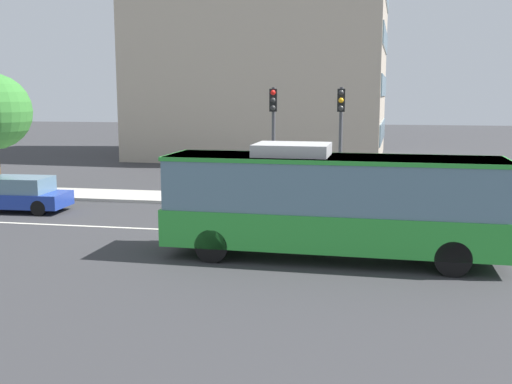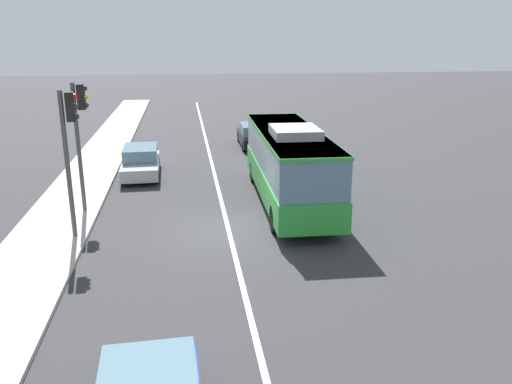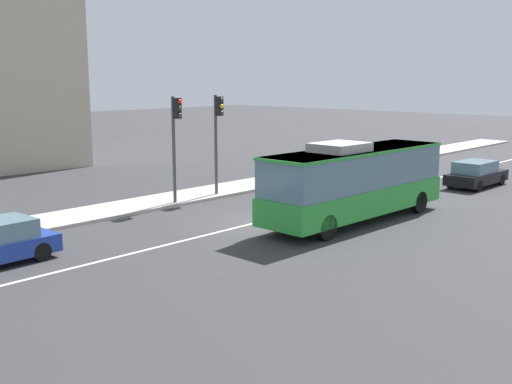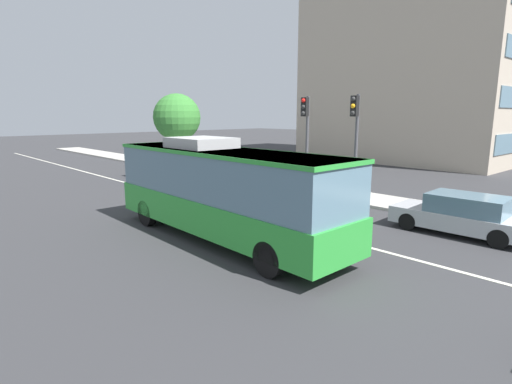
# 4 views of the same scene
# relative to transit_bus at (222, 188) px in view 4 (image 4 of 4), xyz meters

# --- Properties ---
(ground_plane) EXTENTS (160.00, 160.00, 0.00)m
(ground_plane) POSITION_rel_transit_bus_xyz_m (-2.84, 2.85, -1.81)
(ground_plane) COLOR #333335
(sidewalk_kerb) EXTENTS (80.00, 2.78, 0.14)m
(sidewalk_kerb) POSITION_rel_transit_bus_xyz_m (-2.84, 9.25, -1.74)
(sidewalk_kerb) COLOR #B2ADA3
(sidewalk_kerb) RESTS_ON ground_plane
(lane_centre_line) EXTENTS (76.00, 0.16, 0.01)m
(lane_centre_line) POSITION_rel_transit_bus_xyz_m (-2.84, 2.85, -1.80)
(lane_centre_line) COLOR silver
(lane_centre_line) RESTS_ON ground_plane
(transit_bus) EXTENTS (10.05, 2.72, 3.46)m
(transit_bus) POSITION_rel_transit_bus_xyz_m (0.00, 0.00, 0.00)
(transit_bus) COLOR green
(transit_bus) RESTS_ON ground_plane
(sedan_silver) EXTENTS (4.54, 1.90, 1.46)m
(sedan_silver) POSITION_rel_transit_bus_xyz_m (5.48, 6.57, -1.09)
(sedan_silver) COLOR #B7BABF
(sedan_silver) RESTS_ON ground_plane
(sedan_blue) EXTENTS (4.57, 1.99, 1.46)m
(sedan_blue) POSITION_rel_transit_bus_xyz_m (-13.55, 5.09, -1.09)
(sedan_blue) COLOR #1E3899
(sedan_blue) RESTS_ON ground_plane
(traffic_light_near_corner) EXTENTS (0.35, 0.62, 5.20)m
(traffic_light_near_corner) POSITION_rel_transit_bus_xyz_m (-3.04, 8.12, 1.75)
(traffic_light_near_corner) COLOR #47474C
(traffic_light_near_corner) RESTS_ON ground_plane
(traffic_light_mid_block) EXTENTS (0.32, 0.62, 5.20)m
(traffic_light_mid_block) POSITION_rel_transit_bus_xyz_m (-0.16, 8.28, 1.75)
(traffic_light_mid_block) COLOR #47474C
(traffic_light_mid_block) RESTS_ON ground_plane
(street_tree_kerbside_left) EXTENTS (3.75, 3.75, 5.93)m
(street_tree_kerbside_left) POSITION_rel_transit_bus_xyz_m (-17.25, 9.34, 2.23)
(street_tree_kerbside_left) COLOR #4C3823
(street_tree_kerbside_left) RESTS_ON ground_plane
(office_block_background) EXTENTS (19.15, 14.62, 20.40)m
(office_block_background) POSITION_rel_transit_bus_xyz_m (-7.30, 30.06, 8.39)
(office_block_background) COLOR #B7A893
(office_block_background) RESTS_ON ground_plane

